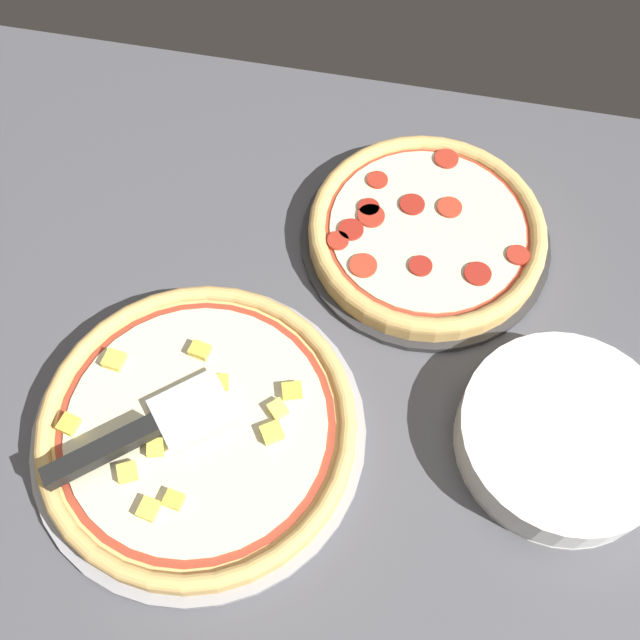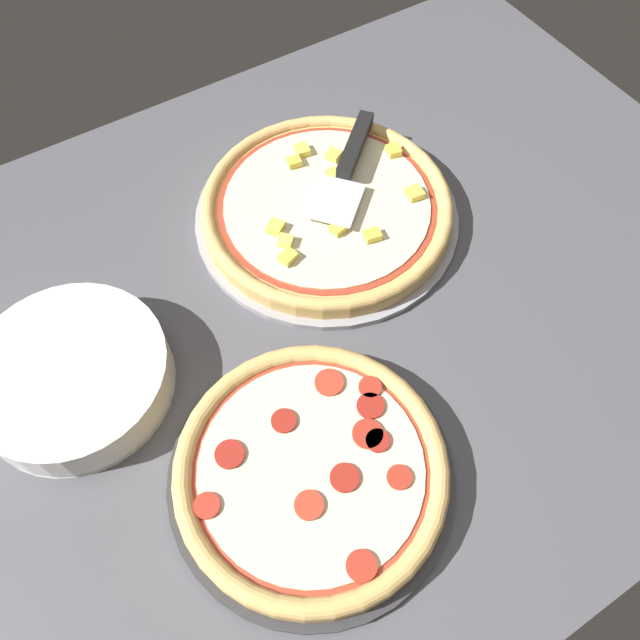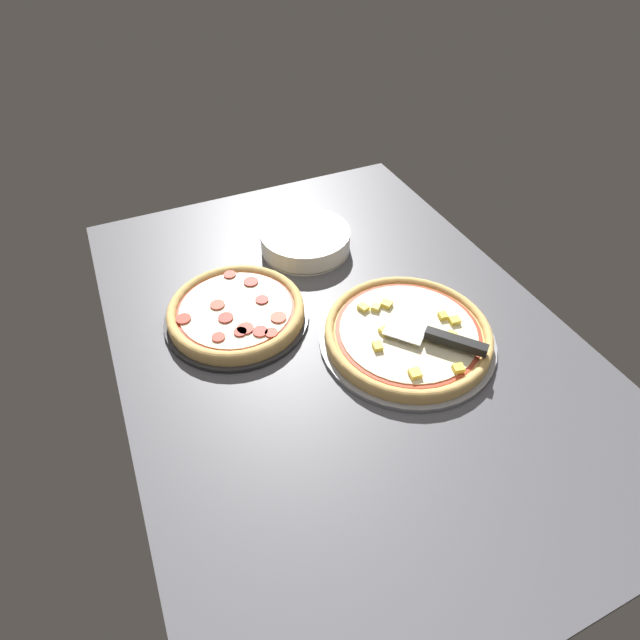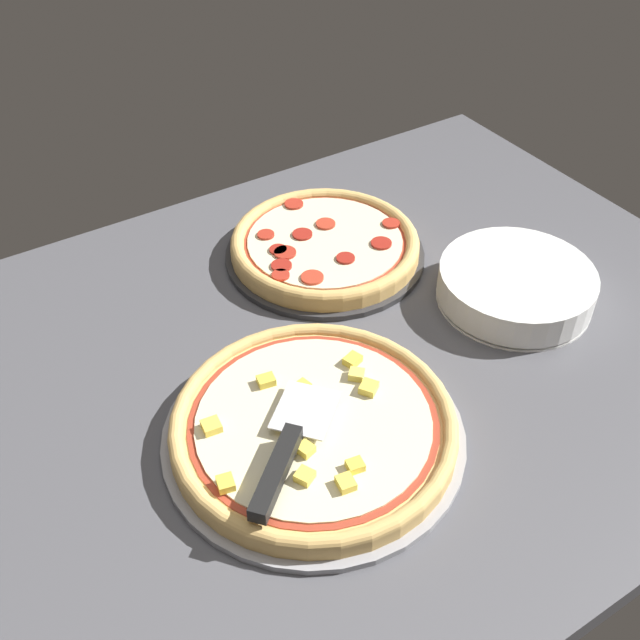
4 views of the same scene
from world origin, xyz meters
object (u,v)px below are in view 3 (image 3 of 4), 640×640
(pizza_front, at_px, (408,333))
(plate_stack, at_px, (305,240))
(serving_spatula, at_px, (446,339))
(pizza_back, at_px, (236,310))

(pizza_front, distance_m, plate_stack, 0.42)
(plate_stack, bearing_deg, serving_spatula, -166.66)
(serving_spatula, height_order, plate_stack, serving_spatula)
(pizza_front, bearing_deg, pizza_back, 55.39)
(pizza_back, xyz_separation_m, serving_spatula, (-0.29, -0.37, 0.03))
(pizza_back, bearing_deg, serving_spatula, -128.57)
(pizza_front, relative_size, serving_spatula, 1.90)
(pizza_back, relative_size, plate_stack, 1.31)
(pizza_front, bearing_deg, serving_spatula, -147.46)
(pizza_front, distance_m, pizza_back, 0.39)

